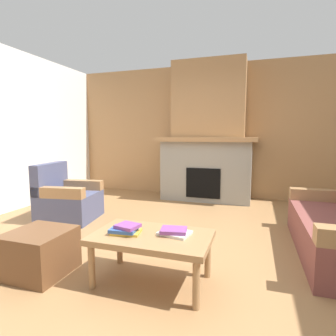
# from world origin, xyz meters

# --- Properties ---
(ground) EXTENTS (9.00, 9.00, 0.00)m
(ground) POSITION_xyz_m (0.00, 0.00, 0.00)
(ground) COLOR olive
(wall_back_wood_panel) EXTENTS (6.00, 0.12, 2.70)m
(wall_back_wood_panel) POSITION_xyz_m (0.00, 3.00, 1.35)
(wall_back_wood_panel) COLOR #A87A4C
(wall_back_wood_panel) RESTS_ON ground
(fireplace) EXTENTS (1.90, 0.82, 2.70)m
(fireplace) POSITION_xyz_m (0.00, 2.62, 1.16)
(fireplace) COLOR gray
(fireplace) RESTS_ON ground
(armchair) EXTENTS (0.87, 0.87, 0.85)m
(armchair) POSITION_xyz_m (-1.77, 0.63, 0.29)
(armchair) COLOR #474C6B
(armchair) RESTS_ON ground
(coffee_table) EXTENTS (1.00, 0.60, 0.43)m
(coffee_table) POSITION_xyz_m (0.11, -0.64, 0.38)
(coffee_table) COLOR #997047
(coffee_table) RESTS_ON ground
(ottoman) EXTENTS (0.52, 0.52, 0.40)m
(ottoman) POSITION_xyz_m (-0.93, -0.81, 0.20)
(ottoman) COLOR brown
(ottoman) RESTS_ON ground
(book_stack_near_edge) EXTENTS (0.27, 0.22, 0.08)m
(book_stack_near_edge) POSITION_xyz_m (-0.11, -0.68, 0.47)
(book_stack_near_edge) COLOR gold
(book_stack_near_edge) RESTS_ON coffee_table
(book_stack_center) EXTENTS (0.29, 0.24, 0.05)m
(book_stack_center) POSITION_xyz_m (0.29, -0.58, 0.45)
(book_stack_center) COLOR beige
(book_stack_center) RESTS_ON coffee_table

